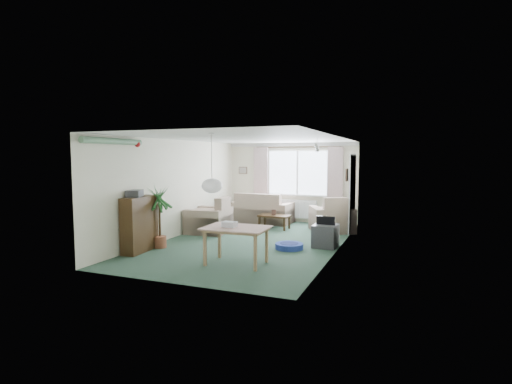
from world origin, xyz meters
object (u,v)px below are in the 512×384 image
(sofa, at_px, (262,208))
(pet_bed, at_px, (289,246))
(armchair_left, at_px, (209,215))
(armchair_corner, at_px, (332,214))
(tv_cube, at_px, (325,236))
(coffee_table, at_px, (274,222))
(bookshelf, at_px, (140,224))
(houseplant, at_px, (160,217))
(dining_table, at_px, (236,246))

(sofa, height_order, pet_bed, sofa)
(armchair_left, bearing_deg, armchair_corner, 109.85)
(armchair_corner, distance_m, tv_cube, 1.93)
(armchair_corner, relative_size, coffee_table, 1.25)
(tv_cube, bearing_deg, pet_bed, -142.36)
(armchair_corner, height_order, coffee_table, armchair_corner)
(armchair_corner, bearing_deg, armchair_left, -1.30)
(bookshelf, height_order, houseplant, houseplant)
(bookshelf, bearing_deg, pet_bed, 21.26)
(houseplant, xyz_separation_m, pet_bed, (2.66, 0.92, -0.62))
(armchair_left, relative_size, houseplant, 0.77)
(bookshelf, distance_m, tv_cube, 4.00)
(armchair_left, distance_m, bookshelf, 2.43)
(coffee_table, relative_size, dining_table, 0.78)
(dining_table, relative_size, tv_cube, 1.97)
(coffee_table, distance_m, tv_cube, 2.47)
(bookshelf, relative_size, tv_cube, 2.12)
(sofa, bearing_deg, houseplant, 79.87)
(tv_cube, bearing_deg, houseplant, -154.23)
(armchair_left, relative_size, pet_bed, 1.73)
(sofa, distance_m, tv_cube, 3.58)
(armchair_corner, xyz_separation_m, bookshelf, (-3.32, -3.74, 0.11))
(tv_cube, bearing_deg, coffee_table, 139.12)
(armchair_corner, relative_size, houseplant, 0.78)
(bookshelf, distance_m, houseplant, 0.49)
(sofa, distance_m, houseplant, 4.09)
(pet_bed, bearing_deg, coffee_table, 116.40)
(armchair_corner, bearing_deg, coffee_table, -18.67)
(houseplant, relative_size, tv_cube, 2.49)
(armchair_corner, xyz_separation_m, armchair_left, (-2.98, -1.34, -0.00))
(dining_table, bearing_deg, tv_cube, 58.12)
(coffee_table, bearing_deg, armchair_corner, 6.91)
(coffee_table, xyz_separation_m, houseplant, (-1.57, -3.11, 0.49))
(sofa, xyz_separation_m, houseplant, (-0.89, -3.98, 0.23))
(armchair_corner, height_order, bookshelf, bookshelf)
(houseplant, distance_m, tv_cube, 3.65)
(dining_table, bearing_deg, pet_bed, 69.99)
(sofa, distance_m, dining_table, 4.75)
(dining_table, bearing_deg, houseplant, 163.78)
(sofa, height_order, houseplant, houseplant)
(houseplant, bearing_deg, sofa, 77.42)
(armchair_corner, xyz_separation_m, coffee_table, (-1.55, -0.19, -0.28))
(bookshelf, height_order, tv_cube, bookshelf)
(armchair_left, bearing_deg, dining_table, 32.82)
(armchair_left, xyz_separation_m, pet_bed, (2.51, -1.04, -0.41))
(sofa, height_order, armchair_left, armchair_left)
(pet_bed, bearing_deg, tv_cube, 34.44)
(sofa, xyz_separation_m, pet_bed, (1.77, -3.06, -0.39))
(armchair_left, height_order, tv_cube, armchair_left)
(sofa, xyz_separation_m, dining_table, (1.21, -4.60, -0.11))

